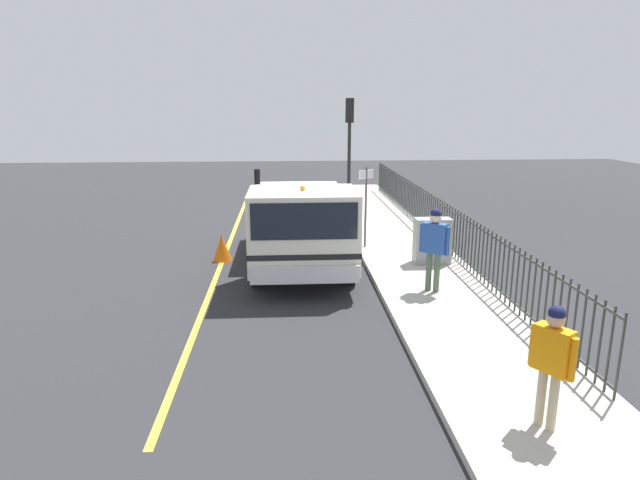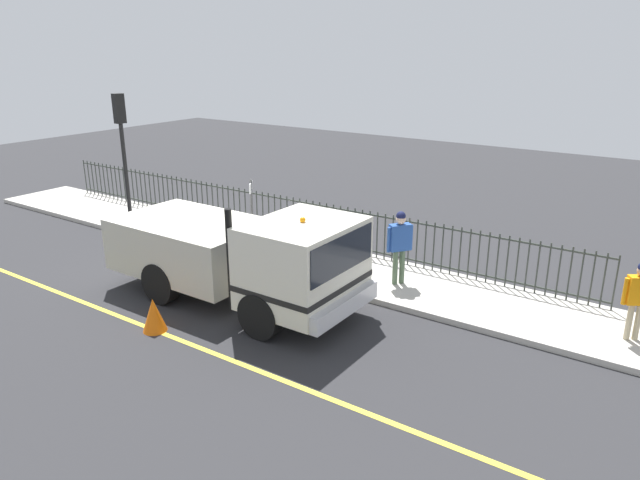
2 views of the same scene
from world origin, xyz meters
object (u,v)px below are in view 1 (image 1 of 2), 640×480
worker_standing (434,241)px  pedestrian_distant (552,354)px  traffic_cone (222,247)px  street_sign (366,197)px  work_truck (301,220)px  traffic_light_near (349,132)px  utility_cabinet (432,241)px

worker_standing → pedestrian_distant: size_ratio=1.12×
traffic_cone → street_sign: (3.87, 0.67, 1.18)m
worker_standing → pedestrian_distant: 5.01m
work_truck → pedestrian_distant: size_ratio=3.85×
pedestrian_distant → traffic_light_near: bearing=151.1°
pedestrian_distant → utility_cabinet: bearing=143.8°
worker_standing → street_sign: bearing=-40.2°
traffic_light_near → street_sign: size_ratio=1.83×
worker_standing → pedestrian_distant: bearing=127.2°
traffic_cone → utility_cabinet: bearing=-10.8°
utility_cabinet → street_sign: 2.36m
traffic_cone → street_sign: 4.10m
work_truck → traffic_light_near: (1.95, 6.50, 1.80)m
work_truck → utility_cabinet: work_truck is taller
pedestrian_distant → street_sign: bearing=153.9°
utility_cabinet → traffic_cone: utility_cabinet is taller
traffic_light_near → utility_cabinet: bearing=107.5°
pedestrian_distant → street_sign: street_sign is taller
traffic_cone → street_sign: street_sign is taller
utility_cabinet → traffic_light_near: bearing=100.9°
traffic_light_near → street_sign: bearing=95.1°
work_truck → pedestrian_distant: work_truck is taller
utility_cabinet → traffic_cone: size_ratio=1.61×
traffic_light_near → utility_cabinet: size_ratio=3.60×
pedestrian_distant → traffic_cone: pedestrian_distant is taller
worker_standing → traffic_cone: bearing=3.6°
street_sign → traffic_light_near: bearing=88.5°
traffic_light_near → worker_standing: bearing=101.5°
pedestrian_distant → work_truck: bearing=168.4°
pedestrian_distant → traffic_cone: 9.45m
utility_cabinet → street_sign: size_ratio=0.51×
pedestrian_distant → traffic_light_near: 14.00m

